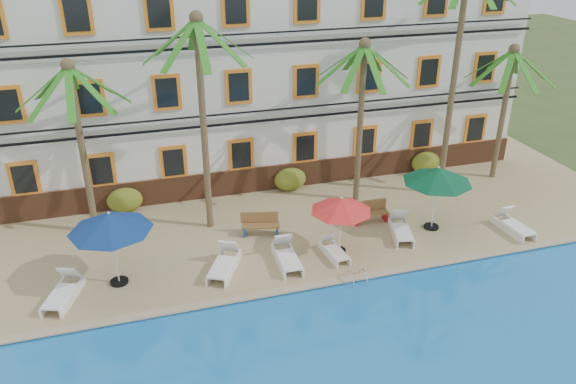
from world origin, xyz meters
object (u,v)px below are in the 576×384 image
object	(u,v)px
lounger_c	(287,256)
lounger_a	(63,292)
lounger_d	(334,250)
palm_c	(362,100)
palm_d	(457,55)
lounger_e	(401,229)
umbrella_red	(341,205)
bench_left	(261,224)
palm_a	(78,125)
umbrella_green	(438,175)
palm_e	(507,93)
lounger_f	(513,225)
palm_b	(202,98)
lounger_b	(224,263)
umbrella_blue	(110,223)
bench_right	(370,211)
pool_ladder	(357,280)

from	to	relation	value
lounger_c	lounger_a	bearing A→B (deg)	179.68
lounger_d	palm_c	bearing A→B (deg)	57.46
palm_d	lounger_e	distance (m)	7.65
umbrella_red	lounger_a	size ratio (longest dim) A/B	1.09
bench_left	palm_a	bearing A→B (deg)	161.64
lounger_c	umbrella_green	bearing A→B (deg)	7.40
umbrella_green	lounger_e	distance (m)	2.55
palm_e	lounger_f	distance (m)	6.69
palm_e	lounger_c	xyz separation A→B (m)	(-11.88, -4.51, -3.88)
palm_b	palm_c	world-z (taller)	palm_b
palm_b	lounger_c	world-z (taller)	palm_b
palm_b	lounger_b	bearing A→B (deg)	-91.09
palm_a	lounger_c	bearing A→B (deg)	-33.51
umbrella_green	lounger_d	distance (m)	5.12
umbrella_blue	lounger_e	xyz separation A→B (m)	(10.86, 0.12, -2.09)
palm_e	umbrella_blue	world-z (taller)	palm_e
palm_c	lounger_a	bearing A→B (deg)	-161.36
palm_d	lounger_c	world-z (taller)	palm_d
lounger_e	palm_c	bearing A→B (deg)	97.17
palm_c	bench_right	size ratio (longest dim) A/B	4.72
umbrella_blue	umbrella_green	xyz separation A→B (m)	(12.36, 0.34, -0.04)
lounger_d	bench_right	bearing A→B (deg)	40.88
palm_e	umbrella_blue	xyz separation A→B (m)	(-17.81, -4.02, -1.80)
palm_d	pool_ladder	bearing A→B (deg)	-139.79
pool_ladder	lounger_b	bearing A→B (deg)	156.37
bench_left	lounger_a	bearing A→B (deg)	-162.51
lounger_b	lounger_e	world-z (taller)	lounger_b
palm_a	lounger_d	xyz separation A→B (m)	(8.57, -4.46, -4.28)
lounger_c	palm_a	bearing A→B (deg)	146.49
palm_b	umbrella_blue	world-z (taller)	palm_b
lounger_e	palm_a	bearing A→B (deg)	161.80
lounger_d	lounger_f	world-z (taller)	lounger_f
palm_e	bench_left	bearing A→B (deg)	-169.98
lounger_f	bench_right	size ratio (longest dim) A/B	1.30
lounger_e	pool_ladder	world-z (taller)	lounger_e
palm_a	lounger_d	world-z (taller)	palm_a
palm_b	lounger_e	distance (m)	9.29
palm_e	lounger_c	world-z (taller)	palm_e
palm_a	lounger_b	distance (m)	7.47
lounger_e	lounger_b	bearing A→B (deg)	-176.49
umbrella_red	lounger_f	xyz separation A→B (m)	(7.27, -0.58, -1.67)
bench_right	lounger_b	bearing A→B (deg)	-163.85
palm_b	palm_d	size ratio (longest dim) A/B	0.84
palm_b	umbrella_green	size ratio (longest dim) A/B	3.11
umbrella_blue	pool_ladder	size ratio (longest dim) A/B	3.77
palm_e	lounger_f	size ratio (longest dim) A/B	3.26
palm_c	lounger_a	world-z (taller)	palm_c
palm_b	umbrella_blue	xyz separation A→B (m)	(-3.71, -3.08, -3.04)
palm_b	lounger_a	size ratio (longest dim) A/B	4.03
umbrella_red	lounger_a	distance (m)	10.00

